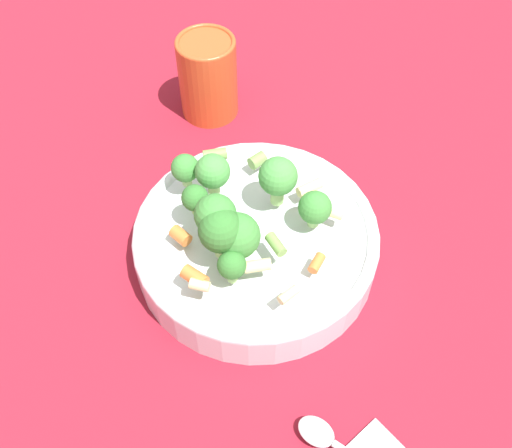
% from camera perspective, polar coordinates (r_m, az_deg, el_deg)
% --- Properties ---
extents(ground_plane, '(3.00, 3.00, 0.00)m').
position_cam_1_polar(ground_plane, '(0.68, -0.00, -3.03)').
color(ground_plane, maroon).
extents(bowl, '(0.27, 0.27, 0.05)m').
position_cam_1_polar(bowl, '(0.66, -0.00, -1.69)').
color(bowl, silver).
rests_on(bowl, ground_plane).
extents(pasta_salad, '(0.20, 0.19, 0.07)m').
position_cam_1_polar(pasta_salad, '(0.61, -1.81, 1.28)').
color(pasta_salad, '#8CB766').
rests_on(pasta_salad, bowl).
extents(cup, '(0.08, 0.08, 0.11)m').
position_cam_1_polar(cup, '(0.81, -4.61, 13.86)').
color(cup, '#CC4C23').
rests_on(cup, ground_plane).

